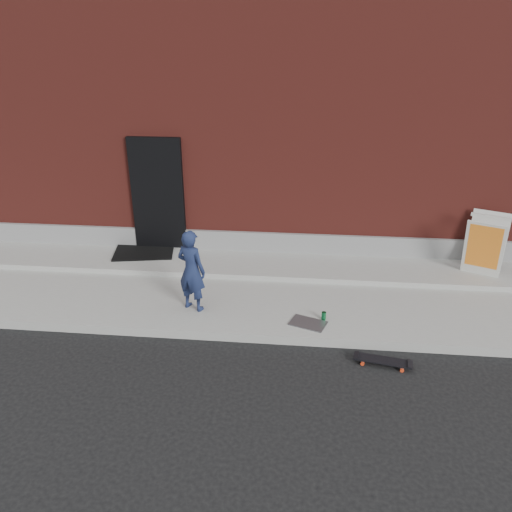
# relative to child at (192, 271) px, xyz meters

# --- Properties ---
(ground) EXTENTS (80.00, 80.00, 0.00)m
(ground) POSITION_rel_child_xyz_m (1.45, -0.71, -0.84)
(ground) COLOR black
(ground) RESTS_ON ground
(sidewalk) EXTENTS (20.00, 3.00, 0.15)m
(sidewalk) POSITION_rel_child_xyz_m (1.45, 0.79, -0.76)
(sidewalk) COLOR gray
(sidewalk) RESTS_ON ground
(apron) EXTENTS (20.00, 1.20, 0.10)m
(apron) POSITION_rel_child_xyz_m (1.45, 1.69, -0.64)
(apron) COLOR gray
(apron) RESTS_ON sidewalk
(building) EXTENTS (20.00, 8.10, 5.00)m
(building) POSITION_rel_child_xyz_m (1.45, 6.29, 1.66)
(building) COLOR maroon
(building) RESTS_ON ground
(child) EXTENTS (0.59, 0.50, 1.38)m
(child) POSITION_rel_child_xyz_m (0.00, 0.00, 0.00)
(child) COLOR #182244
(child) RESTS_ON sidewalk
(skateboard) EXTENTS (0.81, 0.34, 0.09)m
(skateboard) POSITION_rel_child_xyz_m (2.96, -1.07, -0.77)
(skateboard) COLOR red
(skateboard) RESTS_ON ground
(pizza_sign) EXTENTS (0.93, 0.99, 1.11)m
(pizza_sign) POSITION_rel_child_xyz_m (5.07, 1.68, -0.03)
(pizza_sign) COLOR silver
(pizza_sign) RESTS_ON apron
(soda_can) EXTENTS (0.09, 0.09, 0.13)m
(soda_can) POSITION_rel_child_xyz_m (2.14, -0.15, -0.62)
(soda_can) COLOR #197F41
(soda_can) RESTS_ON sidewalk
(doormat) EXTENTS (1.32, 1.14, 0.03)m
(doormat) POSITION_rel_child_xyz_m (-1.45, 1.99, -0.57)
(doormat) COLOR black
(doormat) RESTS_ON apron
(utility_plate) EXTENTS (0.64, 0.52, 0.02)m
(utility_plate) POSITION_rel_child_xyz_m (1.90, -0.30, -0.68)
(utility_plate) COLOR #535358
(utility_plate) RESTS_ON sidewalk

